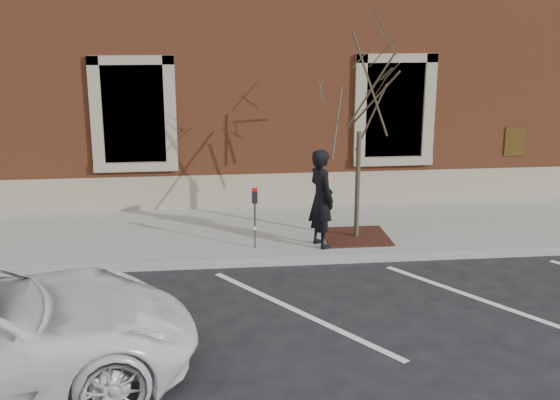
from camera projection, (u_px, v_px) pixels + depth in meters
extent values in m
plane|color=#28282B|center=(283.00, 264.00, 13.34)|extent=(120.00, 120.00, 0.00)
cube|color=#9E9D95|center=(274.00, 232.00, 15.00)|extent=(40.00, 3.50, 0.15)
cube|color=#9E9E99|center=(284.00, 261.00, 13.27)|extent=(40.00, 0.12, 0.15)
cube|color=brown|center=(253.00, 34.00, 19.71)|extent=(40.00, 8.50, 8.00)
cube|color=gray|center=(267.00, 190.00, 16.58)|extent=(40.00, 0.06, 0.80)
cube|color=black|center=(134.00, 113.00, 15.89)|extent=(1.40, 0.30, 2.20)
cube|color=gray|center=(136.00, 166.00, 16.05)|extent=(1.90, 0.20, 0.20)
cube|color=black|center=(393.00, 109.00, 16.51)|extent=(1.40, 0.30, 2.20)
cube|color=gray|center=(392.00, 161.00, 16.67)|extent=(1.90, 0.20, 0.20)
imported|color=black|center=(321.00, 198.00, 13.66)|extent=(0.68, 0.82, 1.94)
cylinder|color=#595B60|center=(255.00, 225.00, 13.67)|extent=(0.04, 0.04, 0.91)
cube|color=black|center=(255.00, 197.00, 13.52)|extent=(0.11, 0.08, 0.24)
cube|color=red|center=(255.00, 190.00, 13.48)|extent=(0.10, 0.08, 0.05)
cube|color=white|center=(255.00, 228.00, 13.65)|extent=(0.05, 0.00, 0.06)
cube|color=#3D1C13|center=(356.00, 236.00, 14.41)|extent=(1.30, 1.30, 0.03)
cylinder|color=#47392B|center=(358.00, 185.00, 14.13)|extent=(0.10, 0.10, 2.20)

